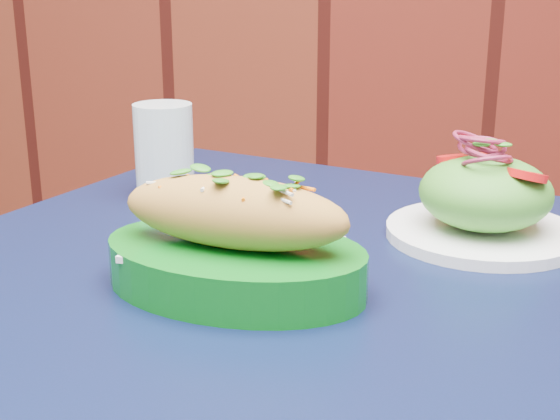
# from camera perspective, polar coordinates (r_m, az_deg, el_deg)

# --- Properties ---
(cafe_table) EXTENTS (1.00, 1.00, 0.75)m
(cafe_table) POSITION_cam_1_polar(r_m,az_deg,el_deg) (0.75, 1.90, -11.59)
(cafe_table) COLOR black
(cafe_table) RESTS_ON ground
(banh_mi_basket) EXTENTS (0.26, 0.19, 0.11)m
(banh_mi_basket) POSITION_cam_1_polar(r_m,az_deg,el_deg) (0.68, -3.34, -2.43)
(banh_mi_basket) COLOR #086515
(banh_mi_basket) RESTS_ON cafe_table
(salad_plate) EXTENTS (0.20, 0.20, 0.11)m
(salad_plate) POSITION_cam_1_polar(r_m,az_deg,el_deg) (0.84, 14.75, 0.68)
(salad_plate) COLOR white
(salad_plate) RESTS_ON cafe_table
(water_glass) EXTENTS (0.07, 0.07, 0.12)m
(water_glass) POSITION_cam_1_polar(r_m,az_deg,el_deg) (0.96, -8.46, 4.27)
(water_glass) COLOR silver
(water_glass) RESTS_ON cafe_table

